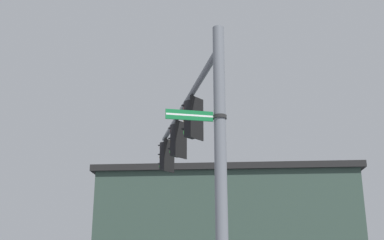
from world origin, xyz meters
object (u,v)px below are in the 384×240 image
(traffic_light_nearest_pole, at_px, (192,119))
(street_name_sign, at_px, (205,116))
(traffic_light_mid_outer, at_px, (165,156))
(traffic_light_mid_inner, at_px, (177,140))

(traffic_light_nearest_pole, bearing_deg, street_name_sign, -133.75)
(traffic_light_mid_outer, bearing_deg, traffic_light_nearest_pole, -127.45)
(traffic_light_mid_outer, height_order, street_name_sign, traffic_light_mid_outer)
(traffic_light_mid_outer, xyz_separation_m, street_name_sign, (-4.91, -5.88, -0.85))
(street_name_sign, bearing_deg, traffic_light_nearest_pole, 46.25)
(traffic_light_mid_outer, bearing_deg, street_name_sign, -129.87)
(traffic_light_mid_inner, distance_m, street_name_sign, 5.37)
(traffic_light_nearest_pole, height_order, street_name_sign, traffic_light_nearest_pole)
(traffic_light_mid_inner, bearing_deg, street_name_sign, -130.94)
(traffic_light_mid_inner, height_order, street_name_sign, traffic_light_mid_inner)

